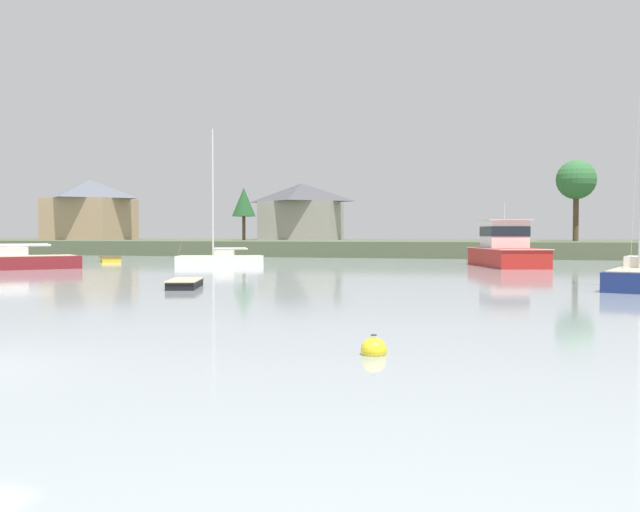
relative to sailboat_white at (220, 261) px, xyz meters
The scene contains 11 objects.
far_shore_bank 44.17m from the sailboat_white, 73.27° to the left, with size 198.69×50.55×1.63m, color #4C563D.
sailboat_white is the anchor object (origin of this frame).
dinghy_black 23.99m from the sailboat_white, 69.44° to the right, with size 2.27×3.51×0.52m.
dinghy_yellow 11.12m from the sailboat_white, behind, with size 3.48×3.85×0.68m.
cruiser_red 21.85m from the sailboat_white, ahead, with size 6.44×11.25×6.08m.
sailboat_maroon 15.82m from the sailboat_white, 132.86° to the right, with size 8.87×9.29×14.83m.
mooring_buoy_yellow 41.63m from the sailboat_white, 61.65° to the right, with size 0.51×0.51×0.57m.
shore_tree_inland_c 42.82m from the sailboat_white, 46.51° to the left, with size 4.32×4.32×8.94m.
shore_tree_center 37.17m from the sailboat_white, 109.37° to the left, with size 3.11×3.11×6.96m.
cottage_near_water 43.75m from the sailboat_white, 98.95° to the left, with size 11.27×8.48×8.01m.
cottage_behind_trees 49.58m from the sailboat_white, 136.01° to the left, with size 10.98×9.74×8.47m.
Camera 1 is at (9.68, -9.51, 2.36)m, focal length 38.28 mm.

